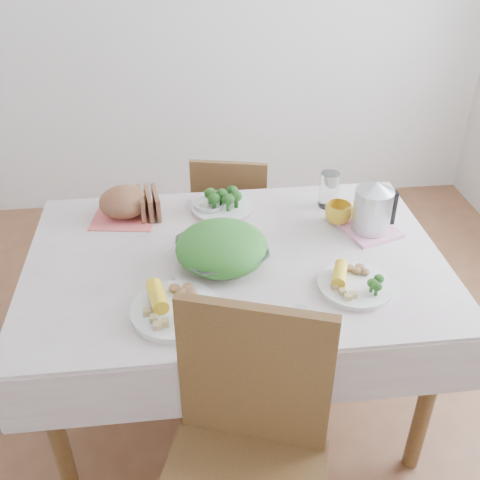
{
  "coord_description": "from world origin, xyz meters",
  "views": [
    {
      "loc": [
        -0.17,
        -1.65,
        1.93
      ],
      "look_at": [
        0.02,
        0.02,
        0.82
      ],
      "focal_mm": 42.0,
      "sensor_mm": 36.0,
      "label": 1
    }
  ],
  "objects": [
    {
      "name": "dinner_plate_left",
      "position": [
        -0.22,
        -0.29,
        0.77
      ],
      "size": [
        0.33,
        0.33,
        0.02
      ],
      "primitive_type": "cylinder",
      "rotation": [
        0.0,
        0.0,
        -0.15
      ],
      "color": "white",
      "rests_on": "tablecloth"
    },
    {
      "name": "dining_table",
      "position": [
        0.0,
        0.0,
        0.38
      ],
      "size": [
        1.4,
        0.9,
        0.75
      ],
      "primitive_type": "cube",
      "color": "brown",
      "rests_on": "floor"
    },
    {
      "name": "napkin",
      "position": [
        -0.41,
        0.34,
        0.76
      ],
      "size": [
        0.28,
        0.28,
        0.0
      ],
      "primitive_type": "cube",
      "rotation": [
        0.0,
        0.0,
        -0.15
      ],
      "color": "#F16664",
      "rests_on": "tablecloth"
    },
    {
      "name": "floor",
      "position": [
        0.0,
        0.0,
        0.0
      ],
      "size": [
        3.6,
        3.6,
        0.0
      ],
      "primitive_type": "plane",
      "color": "brown",
      "rests_on": "ground"
    },
    {
      "name": "bread_loaf",
      "position": [
        -0.41,
        0.34,
        0.82
      ],
      "size": [
        0.23,
        0.23,
        0.12
      ],
      "primitive_type": "ellipsoid",
      "rotation": [
        0.0,
        0.0,
        -0.22
      ],
      "color": "brown",
      "rests_on": "napkin"
    },
    {
      "name": "glass_tumbler",
      "position": [
        0.42,
        0.32,
        0.83
      ],
      "size": [
        0.1,
        0.1,
        0.15
      ],
      "primitive_type": "cylinder",
      "rotation": [
        0.0,
        0.0,
        0.32
      ],
      "color": "white",
      "rests_on": "tablecloth"
    },
    {
      "name": "salad_bowl",
      "position": [
        -0.05,
        -0.03,
        0.8
      ],
      "size": [
        0.38,
        0.38,
        0.08
      ],
      "primitive_type": "imported",
      "rotation": [
        0.0,
        0.0,
        0.3
      ],
      "color": "white",
      "rests_on": "tablecloth"
    },
    {
      "name": "electric_kettle",
      "position": [
        0.53,
        0.11,
        0.88
      ],
      "size": [
        0.17,
        0.17,
        0.2
      ],
      "primitive_type": "cylinder",
      "rotation": [
        0.0,
        0.0,
        0.17
      ],
      "color": "#B2B5BA",
      "rests_on": "pink_tray"
    },
    {
      "name": "yellow_mug",
      "position": [
        0.43,
        0.19,
        0.8
      ],
      "size": [
        0.14,
        0.14,
        0.08
      ],
      "primitive_type": "imported",
      "rotation": [
        0.0,
        0.0,
        0.36
      ],
      "color": "gold",
      "rests_on": "tablecloth"
    },
    {
      "name": "knife",
      "position": [
        0.1,
        -0.34,
        0.76
      ],
      "size": [
        0.18,
        0.11,
        0.0
      ],
      "primitive_type": "cube",
      "rotation": [
        0.0,
        0.0,
        2.03
      ],
      "color": "silver",
      "rests_on": "tablecloth"
    },
    {
      "name": "chair_far",
      "position": [
        0.08,
        0.81,
        0.47
      ],
      "size": [
        0.45,
        0.45,
        0.83
      ],
      "primitive_type": "cube",
      "rotation": [
        0.0,
        0.0,
        2.92
      ],
      "color": "brown",
      "rests_on": "floor"
    },
    {
      "name": "dinner_plate_right",
      "position": [
        0.38,
        -0.23,
        0.77
      ],
      "size": [
        0.35,
        0.35,
        0.02
      ],
      "primitive_type": "cylinder",
      "rotation": [
        0.0,
        0.0,
        -0.7
      ],
      "color": "white",
      "rests_on": "tablecloth"
    },
    {
      "name": "tablecloth",
      "position": [
        0.0,
        0.0,
        0.76
      ],
      "size": [
        1.5,
        1.0,
        0.01
      ],
      "primitive_type": "cube",
      "color": "beige",
      "rests_on": "dining_table"
    },
    {
      "name": "fork_left",
      "position": [
        -0.19,
        -0.22,
        0.76
      ],
      "size": [
        0.11,
        0.21,
        0.0
      ],
      "primitive_type": "cube",
      "rotation": [
        0.0,
        0.0,
        0.4
      ],
      "color": "silver",
      "rests_on": "tablecloth"
    },
    {
      "name": "broccoli_plate",
      "position": [
        -0.02,
        0.34,
        0.77
      ],
      "size": [
        0.3,
        0.3,
        0.02
      ],
      "primitive_type": "cylinder",
      "rotation": [
        0.0,
        0.0,
        -0.18
      ],
      "color": "beige",
      "rests_on": "tablecloth"
    },
    {
      "name": "pink_tray",
      "position": [
        0.53,
        0.11,
        0.77
      ],
      "size": [
        0.24,
        0.24,
        0.02
      ],
      "primitive_type": "cube",
      "rotation": [
        0.0,
        0.0,
        0.32
      ],
      "color": "pink",
      "rests_on": "tablecloth"
    },
    {
      "name": "fruit_bowl",
      "position": [
        -0.07,
        0.34,
        0.78
      ],
      "size": [
        0.16,
        0.16,
        0.04
      ],
      "primitive_type": "imported",
      "rotation": [
        0.0,
        0.0,
        -0.32
      ],
      "color": "white",
      "rests_on": "tablecloth"
    }
  ]
}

